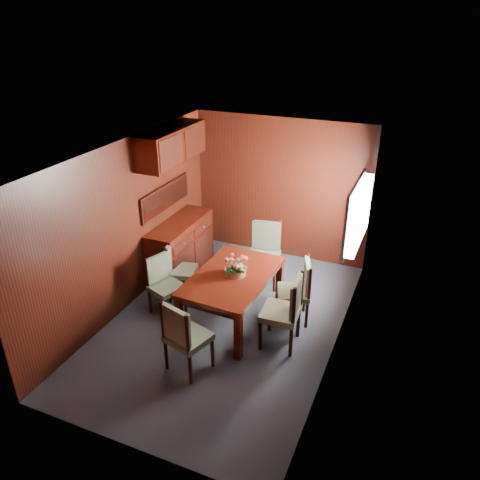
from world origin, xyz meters
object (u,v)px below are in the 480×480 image
at_px(flower_centerpiece, 235,265).
at_px(chair_left_near, 163,281).
at_px(chair_right_near, 287,308).
at_px(chair_head, 183,334).
at_px(sideboard, 181,247).
at_px(dining_table, 232,281).

bearing_deg(flower_centerpiece, chair_left_near, -169.30).
relative_size(chair_right_near, chair_head, 1.04).
bearing_deg(chair_right_near, sideboard, 58.72).
bearing_deg(chair_left_near, flower_centerpiece, 121.37).
bearing_deg(chair_head, dining_table, 101.11).
xyz_separation_m(chair_right_near, flower_centerpiece, (-0.81, 0.25, 0.31)).
xyz_separation_m(dining_table, flower_centerpiece, (0.03, 0.02, 0.25)).
relative_size(dining_table, flower_centerpiece, 5.02).
bearing_deg(chair_head, chair_right_near, 61.15).
relative_size(chair_right_near, flower_centerpiece, 3.22).
height_order(sideboard, flower_centerpiece, flower_centerpiece).
xyz_separation_m(chair_left_near, flower_centerpiece, (1.02, 0.19, 0.39)).
relative_size(sideboard, chair_right_near, 1.39).
xyz_separation_m(chair_right_near, chair_head, (-0.95, -0.94, -0.02)).
bearing_deg(chair_right_near, flower_centerpiece, 69.25).
bearing_deg(flower_centerpiece, chair_right_near, -17.10).
bearing_deg(chair_left_near, chair_head, 62.10).
bearing_deg(chair_head, flower_centerpiece, 99.73).
bearing_deg(chair_left_near, chair_right_near, 108.89).
height_order(chair_left_near, chair_head, chair_head).
height_order(chair_right_near, flower_centerpiece, flower_centerpiece).
bearing_deg(flower_centerpiece, sideboard, 146.80).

